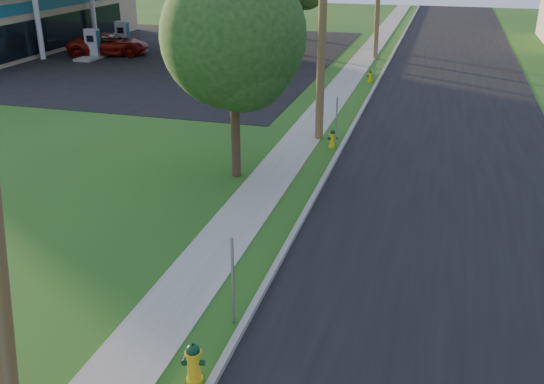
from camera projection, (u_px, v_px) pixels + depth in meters
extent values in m
cube|color=black|center=(448.00, 228.00, 16.73)|extent=(8.00, 120.00, 0.02)
cube|color=gray|center=(307.00, 210.00, 17.70)|extent=(0.15, 120.00, 0.15)
cube|color=gray|center=(250.00, 205.00, 18.17)|extent=(1.50, 120.00, 0.03)
cube|color=black|center=(142.00, 55.00, 41.36)|extent=(26.00, 28.00, 0.02)
cylinder|color=brown|center=(323.00, 12.00, 22.31)|extent=(0.32, 0.32, 9.80)
cube|color=gray|center=(233.00, 282.00, 12.27)|extent=(0.05, 0.04, 2.00)
cube|color=gray|center=(336.00, 123.00, 22.73)|extent=(0.05, 0.04, 2.00)
cube|color=gray|center=(375.00, 63.00, 33.54)|extent=(0.05, 0.04, 2.00)
cylinder|color=silver|center=(37.00, 16.00, 38.75)|extent=(0.36, 0.36, 5.50)
cylinder|color=silver|center=(92.00, 6.00, 44.60)|extent=(0.36, 0.36, 5.50)
cylinder|color=silver|center=(261.00, 25.00, 34.99)|extent=(0.36, 0.36, 5.50)
cylinder|color=silver|center=(289.00, 12.00, 40.84)|extent=(0.36, 0.36, 5.50)
cube|color=gray|center=(94.00, 57.00, 40.19)|extent=(1.20, 3.20, 0.18)
cube|color=#9EA0A3|center=(93.00, 42.00, 39.81)|extent=(0.90, 0.50, 1.70)
cube|color=#0F5265|center=(93.00, 42.00, 39.81)|extent=(0.94, 0.40, 1.50)
cube|color=black|center=(90.00, 39.00, 39.48)|extent=(0.50, 0.02, 0.40)
cube|color=gray|center=(222.00, 64.00, 37.93)|extent=(1.20, 3.20, 0.18)
cube|color=#9EA0A3|center=(221.00, 48.00, 37.56)|extent=(0.90, 0.50, 1.70)
cube|color=#0F5265|center=(221.00, 48.00, 37.56)|extent=(0.94, 0.40, 1.50)
cube|color=black|center=(220.00, 45.00, 37.22)|extent=(0.50, 0.02, 0.40)
cube|color=gray|center=(124.00, 47.00, 43.73)|extent=(1.20, 3.20, 0.18)
cube|color=#9EA0A3|center=(122.00, 33.00, 43.36)|extent=(0.90, 0.50, 1.70)
cube|color=#0F5265|center=(122.00, 33.00, 43.36)|extent=(0.94, 0.40, 1.50)
cube|color=black|center=(120.00, 30.00, 43.02)|extent=(0.50, 0.02, 0.40)
cube|color=gray|center=(242.00, 53.00, 41.48)|extent=(1.20, 3.20, 0.18)
cube|color=#9EA0A3|center=(242.00, 39.00, 41.10)|extent=(0.90, 0.50, 1.70)
cube|color=#0F5265|center=(242.00, 39.00, 41.10)|extent=(0.94, 0.40, 1.50)
cube|color=black|center=(240.00, 36.00, 40.77)|extent=(0.50, 0.02, 0.40)
cube|color=tan|center=(1.00, 19.00, 43.35)|extent=(10.00, 22.00, 4.00)
cube|color=#0F5265|center=(59.00, 2.00, 41.58)|extent=(0.06, 22.00, 0.70)
cube|color=black|center=(63.00, 30.00, 42.32)|extent=(0.06, 16.06, 2.20)
cylinder|color=gray|center=(264.00, 48.00, 29.09)|extent=(0.24, 0.24, 5.00)
cylinder|color=#332516|center=(235.00, 125.00, 19.77)|extent=(0.30, 0.30, 3.56)
sphere|color=#1C4116|center=(233.00, 36.00, 18.66)|extent=(4.56, 4.56, 4.56)
sphere|color=#1C4116|center=(243.00, 61.00, 18.57)|extent=(3.13, 3.13, 3.13)
cylinder|color=#332516|center=(302.00, 17.00, 47.19)|extent=(0.30, 0.30, 3.40)
cylinder|color=gold|center=(195.00, 379.00, 11.00)|extent=(0.31, 0.31, 0.07)
cylinder|color=gold|center=(194.00, 366.00, 10.88)|extent=(0.24, 0.24, 0.67)
cylinder|color=gold|center=(193.00, 353.00, 10.77)|extent=(0.31, 0.31, 0.04)
sphere|color=#0B3219|center=(193.00, 351.00, 10.75)|extent=(0.26, 0.26, 0.26)
cylinder|color=#0B3219|center=(192.00, 344.00, 10.70)|extent=(0.06, 0.06, 0.07)
cylinder|color=#0B3219|center=(191.00, 367.00, 10.70)|extent=(0.13, 0.14, 0.12)
cylinder|color=#0B3219|center=(185.00, 361.00, 10.87)|extent=(0.12, 0.11, 0.10)
cylinder|color=#0B3219|center=(202.00, 363.00, 10.82)|extent=(0.12, 0.11, 0.10)
cylinder|color=yellow|center=(332.00, 147.00, 23.17)|extent=(0.27, 0.27, 0.06)
cylinder|color=yellow|center=(333.00, 140.00, 23.07)|extent=(0.22, 0.22, 0.59)
cylinder|color=yellow|center=(333.00, 134.00, 22.97)|extent=(0.27, 0.27, 0.04)
sphere|color=black|center=(333.00, 133.00, 22.95)|extent=(0.22, 0.22, 0.22)
cylinder|color=black|center=(333.00, 130.00, 22.91)|extent=(0.05, 0.05, 0.06)
cylinder|color=black|center=(333.00, 139.00, 22.91)|extent=(0.15, 0.15, 0.11)
cylinder|color=black|center=(329.00, 138.00, 23.02)|extent=(0.13, 0.12, 0.09)
cylinder|color=black|center=(336.00, 138.00, 23.06)|extent=(0.13, 0.12, 0.09)
cylinder|color=#E6BC02|center=(370.00, 81.00, 33.63)|extent=(0.25, 0.25, 0.05)
cylinder|color=#E6BC02|center=(370.00, 77.00, 33.54)|extent=(0.20, 0.20, 0.53)
cylinder|color=#E6BC02|center=(370.00, 73.00, 33.45)|extent=(0.25, 0.25, 0.04)
sphere|color=#0F3D1D|center=(370.00, 72.00, 33.43)|extent=(0.20, 0.20, 0.20)
cylinder|color=#0F3D1D|center=(370.00, 70.00, 33.39)|extent=(0.04, 0.04, 0.05)
cylinder|color=#0F3D1D|center=(371.00, 76.00, 33.39)|extent=(0.13, 0.14, 0.10)
cylinder|color=#0F3D1D|center=(368.00, 76.00, 33.50)|extent=(0.11, 0.11, 0.08)
cylinder|color=#0F3D1D|center=(372.00, 76.00, 33.52)|extent=(0.11, 0.11, 0.08)
imported|color=#6B0D06|center=(108.00, 44.00, 40.90)|extent=(5.88, 4.19, 1.49)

